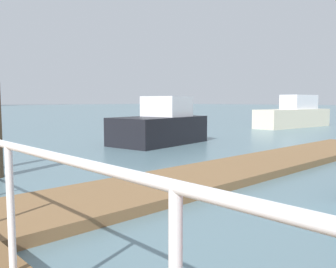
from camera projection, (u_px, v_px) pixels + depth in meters
The scene contains 4 objects.
floating_dock at pixel (253, 166), 9.43m from camera, with size 14.73×2.00×0.18m, color olive.
boardwalk_railing at pixel (9, 170), 2.85m from camera, with size 0.06×22.73×1.08m.
moored_boat_2 at pixel (160, 126), 15.06m from camera, with size 4.41×2.78×1.99m.
moored_boat_5 at pixel (294, 115), 24.51m from camera, with size 6.72×2.33×2.21m.
Camera 1 is at (-4.16, 4.52, 1.80)m, focal length 38.26 mm.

